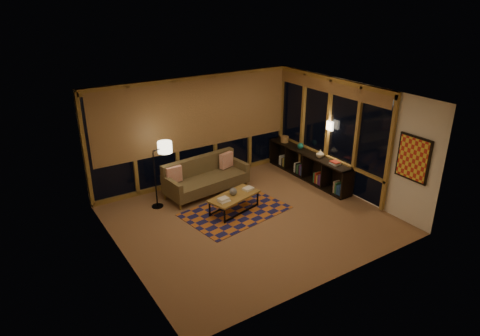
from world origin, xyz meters
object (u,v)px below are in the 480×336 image
floor_lamp (155,177)px  bookshelf (308,165)px  coffee_table (234,203)px  sofa (207,177)px

floor_lamp → bookshelf: size_ratio=0.52×
floor_lamp → bookshelf: floor_lamp is taller
floor_lamp → bookshelf: 4.02m
coffee_table → sofa: bearing=77.8°
sofa → coffee_table: size_ratio=1.73×
sofa → floor_lamp: bearing=174.3°
coffee_table → bookshelf: bookshelf is taller
sofa → floor_lamp: (-1.31, -0.02, 0.32)m
bookshelf → coffee_table: bearing=-168.8°
coffee_table → bookshelf: 2.64m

